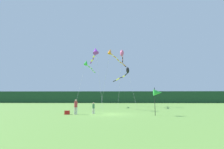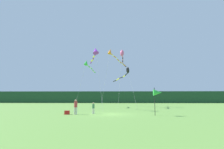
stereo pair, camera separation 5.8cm
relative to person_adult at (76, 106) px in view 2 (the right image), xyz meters
name	(u,v)px [view 2 (the right image)]	position (x,y,z in m)	size (l,w,h in m)	color
ground_plane	(110,114)	(3.95, 0.49, -0.95)	(120.00, 120.00, 0.00)	#6B9E42
distant_treeline	(116,97)	(3.95, 45.49, 1.14)	(108.00, 2.67, 4.18)	#1E4228
person_adult	(76,106)	(0.00, 0.00, 0.00)	(0.37, 0.37, 1.70)	silver
person_child	(93,107)	(1.90, 1.02, -0.21)	(0.29, 0.29, 1.33)	silver
cooler_box	(67,113)	(-0.96, -0.05, -0.73)	(0.55, 0.33, 0.43)	red
banner_flag_pole	(158,93)	(9.15, -0.97, 1.48)	(0.90, 0.70, 2.99)	black
kite_rainbow	(122,55)	(5.83, 17.81, 10.19)	(2.15, 10.10, 12.24)	#B2B2B2
kite_black	(126,72)	(6.57, 17.94, 6.42)	(4.82, 9.68, 8.54)	#B2B2B2
kite_orange	(112,54)	(3.76, 14.27, 9.59)	(4.76, 7.61, 11.49)	#B2B2B2
kite_purple	(95,52)	(1.15, 7.88, 8.44)	(2.99, 6.82, 10.18)	#B2B2B2
kite_green	(87,64)	(-1.41, 15.38, 7.79)	(2.61, 8.43, 9.60)	#B2B2B2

